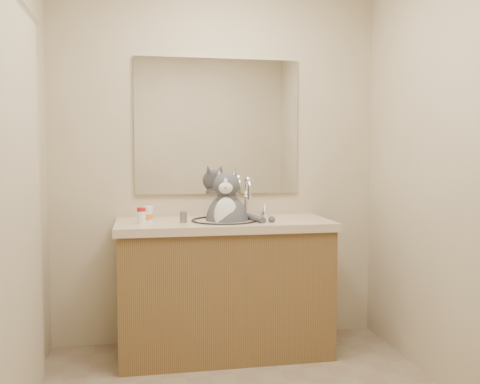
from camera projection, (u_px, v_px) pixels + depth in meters
name	position (u px, v px, depth m)	size (l,w,h in m)	color
room	(257.00, 169.00, 2.38)	(2.22, 2.52, 2.42)	#84755B
vanity	(224.00, 284.00, 3.38)	(1.34, 0.59, 1.12)	brown
mirror	(218.00, 127.00, 3.58)	(1.10, 0.02, 0.90)	white
shower_curtain	(14.00, 209.00, 2.30)	(0.02, 1.30, 1.93)	beige
cat	(227.00, 218.00, 3.36)	(0.38, 0.38, 0.54)	#46464B
pill_bottle_redcap	(142.00, 216.00, 3.18)	(0.06, 0.06, 0.10)	white
pill_bottle_orange	(148.00, 215.00, 3.20)	(0.07, 0.07, 0.10)	white
grey_canister	(183.00, 217.00, 3.25)	(0.05, 0.05, 0.07)	slate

